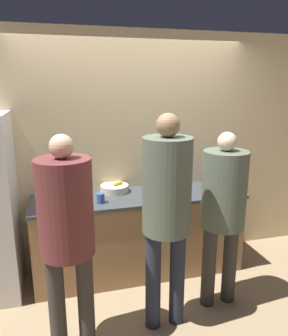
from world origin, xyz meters
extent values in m
plane|color=#9E8460|center=(0.00, 0.00, 0.00)|extent=(14.00, 14.00, 0.00)
cube|color=#D6BC8C|center=(0.00, 0.69, 1.30)|extent=(5.20, 0.06, 2.60)
cube|color=#9E754C|center=(0.00, 0.37, 0.43)|extent=(2.22, 0.64, 0.86)
cube|color=#383D42|center=(0.00, 0.37, 0.88)|extent=(2.25, 0.67, 0.03)
cylinder|color=#38332D|center=(-0.89, -0.56, 0.41)|extent=(0.13, 0.13, 0.82)
cylinder|color=#38332D|center=(-0.67, -0.56, 0.41)|extent=(0.13, 0.13, 0.82)
cylinder|color=brown|center=(-0.78, -0.56, 1.18)|extent=(0.40, 0.40, 0.72)
sphere|color=#DBAD89|center=(-0.78, -0.56, 1.63)|extent=(0.17, 0.17, 0.17)
cylinder|color=#232838|center=(-0.10, -0.52, 0.44)|extent=(0.13, 0.13, 0.88)
cylinder|color=#232838|center=(0.12, -0.52, 0.44)|extent=(0.13, 0.13, 0.88)
cylinder|color=#515B4C|center=(0.01, -0.52, 1.27)|extent=(0.39, 0.39, 0.77)
sphere|color=#936B4C|center=(0.01, -0.52, 1.74)|extent=(0.18, 0.18, 0.18)
cylinder|color=#38332D|center=(0.49, -0.37, 0.40)|extent=(0.13, 0.13, 0.79)
cylinder|color=#38332D|center=(0.70, -0.37, 0.40)|extent=(0.13, 0.13, 0.79)
cylinder|color=#515B4C|center=(0.59, -0.37, 1.14)|extent=(0.39, 0.39, 0.69)
sphere|color=beige|center=(0.59, -0.37, 1.57)|extent=(0.16, 0.16, 0.16)
cylinder|color=beige|center=(-0.23, 0.53, 0.93)|extent=(0.31, 0.31, 0.08)
ellipsoid|color=yellow|center=(-0.19, 0.53, 0.99)|extent=(0.15, 0.12, 0.04)
cylinder|color=silver|center=(-0.73, 0.46, 0.95)|extent=(0.12, 0.12, 0.11)
cylinder|color=#99754C|center=(-0.75, 0.46, 1.06)|extent=(0.01, 0.05, 0.24)
cylinder|color=#99754C|center=(-0.72, 0.47, 1.06)|extent=(0.03, 0.05, 0.24)
cylinder|color=#99754C|center=(-0.73, 0.45, 1.06)|extent=(0.05, 0.01, 0.24)
cylinder|color=red|center=(0.93, 0.49, 0.94)|extent=(0.05, 0.05, 0.10)
cylinder|color=red|center=(0.93, 0.49, 1.01)|extent=(0.02, 0.02, 0.03)
cylinder|color=black|center=(0.93, 0.49, 1.03)|extent=(0.03, 0.03, 0.01)
cylinder|color=#335184|center=(-0.42, 0.23, 0.94)|extent=(0.08, 0.08, 0.10)
camera|label=1|loc=(-0.80, -2.84, 2.05)|focal=35.00mm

